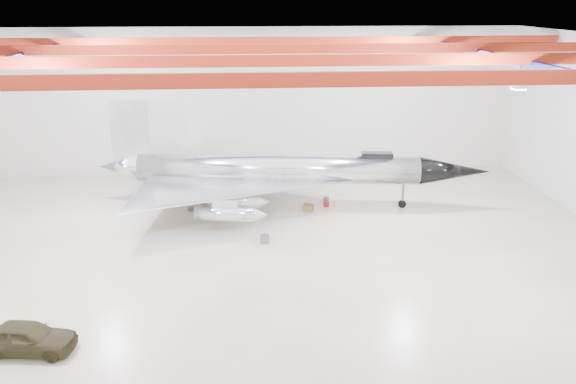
{
  "coord_description": "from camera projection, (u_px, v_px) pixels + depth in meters",
  "views": [
    {
      "loc": [
        -0.76,
        -27.37,
        12.89
      ],
      "look_at": [
        1.55,
        2.0,
        2.74
      ],
      "focal_mm": 35.0,
      "sensor_mm": 36.0,
      "label": 1
    }
  ],
  "objects": [
    {
      "name": "wall_back",
      "position": [
        254.0,
        102.0,
        42.4
      ],
      "size": [
        40.0,
        0.0,
        40.0
      ],
      "primitive_type": "plane",
      "rotation": [
        1.57,
        0.0,
        0.0
      ],
      "color": "silver",
      "rests_on": "floor"
    },
    {
      "name": "tool_chest",
      "position": [
        326.0,
        204.0,
        36.76
      ],
      "size": [
        0.43,
        0.43,
        0.33
      ],
      "primitive_type": "cylinder",
      "rotation": [
        0.0,
        0.0,
        -0.17
      ],
      "color": "#A21011",
      "rests_on": "floor"
    },
    {
      "name": "jeep",
      "position": [
        27.0,
        338.0,
        21.46
      ],
      "size": [
        3.83,
        1.93,
        1.25
      ],
      "primitive_type": "imported",
      "rotation": [
        0.0,
        0.0,
        1.44
      ],
      "color": "#322B19",
      "rests_on": "floor"
    },
    {
      "name": "spares_box",
      "position": [
        326.0,
        199.0,
        37.61
      ],
      "size": [
        0.39,
        0.39,
        0.34
      ],
      "primitive_type": "cylinder",
      "rotation": [
        0.0,
        0.0,
        0.02
      ],
      "color": "#59595B",
      "rests_on": "floor"
    },
    {
      "name": "ceiling_structure",
      "position": [
        259.0,
        56.0,
        26.69
      ],
      "size": [
        39.5,
        29.5,
        1.08
      ],
      "color": "maroon",
      "rests_on": "ceiling"
    },
    {
      "name": "engine_drum",
      "position": [
        265.0,
        239.0,
        31.27
      ],
      "size": [
        0.6,
        0.6,
        0.47
      ],
      "primitive_type": "cylinder",
      "rotation": [
        0.0,
        0.0,
        0.16
      ],
      "color": "#59595B",
      "rests_on": "floor"
    },
    {
      "name": "parts_bin",
      "position": [
        308.0,
        208.0,
        35.96
      ],
      "size": [
        0.77,
        0.71,
        0.44
      ],
      "primitive_type": "cube",
      "rotation": [
        0.0,
        0.0,
        -0.4
      ],
      "color": "olive",
      "rests_on": "floor"
    },
    {
      "name": "oil_barrel",
      "position": [
        228.0,
        209.0,
        35.71
      ],
      "size": [
        0.71,
        0.62,
        0.43
      ],
      "primitive_type": "cube",
      "rotation": [
        0.0,
        0.0,
        0.24
      ],
      "color": "olive",
      "rests_on": "floor"
    },
    {
      "name": "floor",
      "position": [
        262.0,
        253.0,
        30.06
      ],
      "size": [
        40.0,
        40.0,
        0.0
      ],
      "primitive_type": "plane",
      "color": "#B8AA92",
      "rests_on": "ground"
    },
    {
      "name": "jet_aircraft",
      "position": [
        277.0,
        173.0,
        36.24
      ],
      "size": [
        25.27,
        16.11,
        6.9
      ],
      "rotation": [
        0.0,
        0.0,
        -0.12
      ],
      "color": "silver",
      "rests_on": "floor"
    },
    {
      "name": "crate_small",
      "position": [
        191.0,
        209.0,
        36.09
      ],
      "size": [
        0.4,
        0.36,
        0.23
      ],
      "primitive_type": "cube",
      "rotation": [
        0.0,
        0.0,
        0.34
      ],
      "color": "#59595B",
      "rests_on": "floor"
    },
    {
      "name": "ceiling",
      "position": [
        259.0,
        41.0,
        26.47
      ],
      "size": [
        40.0,
        40.0,
        0.0
      ],
      "primitive_type": "plane",
      "rotation": [
        3.14,
        0.0,
        0.0
      ],
      "color": "#0A0F38",
      "rests_on": "wall_back"
    }
  ]
}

